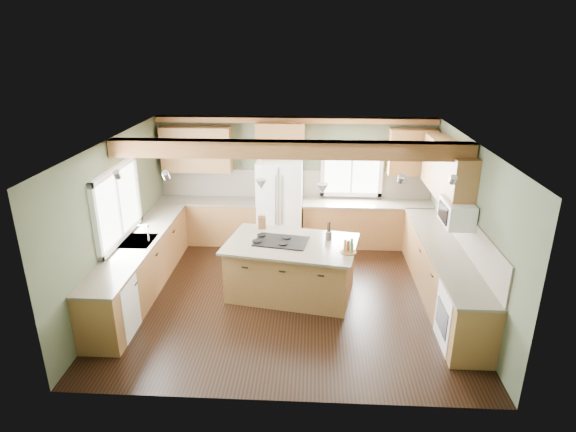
{
  "coord_description": "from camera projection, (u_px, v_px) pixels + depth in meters",
  "views": [
    {
      "loc": [
        0.37,
        -7.09,
        4.09
      ],
      "look_at": [
        -0.03,
        0.3,
        1.31
      ],
      "focal_mm": 30.0,
      "sensor_mm": 36.0,
      "label": 1
    }
  ],
  "objects": [
    {
      "name": "oven",
      "position": [
        464.0,
        319.0,
        6.64
      ],
      "size": [
        0.6,
        0.72,
        0.84
      ],
      "primitive_type": "cube",
      "color": "white",
      "rests_on": "floor"
    },
    {
      "name": "soffit_trim",
      "position": [
        296.0,
        120.0,
        9.44
      ],
      "size": [
        5.55,
        0.2,
        0.1
      ],
      "primitive_type": "cube",
      "color": "#553118",
      "rests_on": "ceiling"
    },
    {
      "name": "utensil_crock",
      "position": [
        329.0,
        236.0,
        7.95
      ],
      "size": [
        0.11,
        0.11,
        0.14
      ],
      "primitive_type": "cylinder",
      "rotation": [
        0.0,
        0.0,
        0.04
      ],
      "color": "#493D3A",
      "rests_on": "island_top"
    },
    {
      "name": "bottle_tray",
      "position": [
        349.0,
        246.0,
        7.46
      ],
      "size": [
        0.32,
        0.32,
        0.23
      ],
      "primitive_type": null,
      "rotation": [
        0.0,
        0.0,
        -0.3
      ],
      "color": "brown",
      "rests_on": "island_top"
    },
    {
      "name": "ceiling_beam",
      "position": [
        289.0,
        150.0,
        7.31
      ],
      "size": [
        5.55,
        0.26,
        0.26
      ],
      "primitive_type": "cube",
      "color": "#553118",
      "rests_on": "ceiling"
    },
    {
      "name": "counter_right",
      "position": [
        445.0,
        249.0,
        7.69
      ],
      "size": [
        0.64,
        3.74,
        0.04
      ],
      "primitive_type": "cube",
      "color": "brown",
      "rests_on": "base_cab_right"
    },
    {
      "name": "ceiling",
      "position": [
        289.0,
        142.0,
        7.17
      ],
      "size": [
        5.6,
        5.6,
        0.0
      ],
      "primitive_type": "plane",
      "rotation": [
        3.14,
        0.0,
        0.0
      ],
      "color": "silver",
      "rests_on": "wall_back"
    },
    {
      "name": "window_back",
      "position": [
        352.0,
        169.0,
        9.8
      ],
      "size": [
        1.1,
        0.04,
        1.0
      ],
      "primitive_type": "cube",
      "color": "white",
      "rests_on": "wall_back"
    },
    {
      "name": "base_cab_right",
      "position": [
        442.0,
        274.0,
        7.85
      ],
      "size": [
        0.6,
        3.7,
        0.88
      ],
      "primitive_type": "cube",
      "color": "brown",
      "rests_on": "floor"
    },
    {
      "name": "faucet",
      "position": [
        148.0,
        234.0,
        7.88
      ],
      "size": [
        0.02,
        0.02,
        0.28
      ],
      "primitive_type": "cylinder",
      "color": "#B2B2B7",
      "rests_on": "sink"
    },
    {
      "name": "refrigerator",
      "position": [
        280.0,
        203.0,
        9.77
      ],
      "size": [
        0.9,
        0.74,
        1.8
      ],
      "primitive_type": "cube",
      "color": "white",
      "rests_on": "floor"
    },
    {
      "name": "pendant_right",
      "position": [
        322.0,
        189.0,
        7.41
      ],
      "size": [
        0.18,
        0.18,
        0.16
      ],
      "primitive_type": "cone",
      "rotation": [
        3.14,
        0.0,
        0.0
      ],
      "color": "#B2B2B7",
      "rests_on": "ceiling"
    },
    {
      "name": "island_top",
      "position": [
        291.0,
        244.0,
        7.86
      ],
      "size": [
        2.31,
        1.69,
        0.04
      ],
      "primitive_type": "cube",
      "rotation": [
        0.0,
        0.0,
        -0.18
      ],
      "color": "brown",
      "rests_on": "island"
    },
    {
      "name": "counter_back_right",
      "position": [
        368.0,
        204.0,
        9.75
      ],
      "size": [
        2.66,
        0.64,
        0.04
      ],
      "primitive_type": "cube",
      "color": "brown",
      "rests_on": "base_cab_back_right"
    },
    {
      "name": "knife_block",
      "position": [
        262.0,
        223.0,
        8.41
      ],
      "size": [
        0.14,
        0.11,
        0.22
      ],
      "primitive_type": "cube",
      "rotation": [
        0.0,
        0.0,
        0.13
      ],
      "color": "brown",
      "rests_on": "island_top"
    },
    {
      "name": "base_cab_back_left",
      "position": [
        209.0,
        222.0,
        10.08
      ],
      "size": [
        2.02,
        0.6,
        0.88
      ],
      "primitive_type": "cube",
      "color": "brown",
      "rests_on": "floor"
    },
    {
      "name": "island",
      "position": [
        291.0,
        269.0,
        8.02
      ],
      "size": [
        2.15,
        1.54,
        0.88
      ],
      "primitive_type": "cube",
      "rotation": [
        0.0,
        0.0,
        -0.18
      ],
      "color": "brown",
      "rests_on": "floor"
    },
    {
      "name": "wall_right",
      "position": [
        468.0,
        227.0,
        7.49
      ],
      "size": [
        0.0,
        5.0,
        5.0
      ],
      "primitive_type": "plane",
      "rotation": [
        1.57,
        0.0,
        -1.57
      ],
      "color": "#434C36",
      "rests_on": "ground"
    },
    {
      "name": "backsplash_back",
      "position": [
        295.0,
        184.0,
        9.98
      ],
      "size": [
        5.58,
        0.03,
        0.58
      ],
      "primitive_type": "cube",
      "color": "brown",
      "rests_on": "wall_back"
    },
    {
      "name": "counter_back_left",
      "position": [
        208.0,
        201.0,
        9.92
      ],
      "size": [
        2.06,
        0.64,
        0.04
      ],
      "primitive_type": "cube",
      "color": "brown",
      "rests_on": "base_cab_back_left"
    },
    {
      "name": "upper_cab_right",
      "position": [
        447.0,
        171.0,
        8.11
      ],
      "size": [
        0.35,
        2.2,
        0.9
      ],
      "primitive_type": "cube",
      "color": "brown",
      "rests_on": "wall_right"
    },
    {
      "name": "microwave",
      "position": [
        457.0,
        213.0,
        7.36
      ],
      "size": [
        0.4,
        0.7,
        0.38
      ],
      "primitive_type": "cube",
      "color": "white",
      "rests_on": "wall_right"
    },
    {
      "name": "wall_left",
      "position": [
        116.0,
        220.0,
        7.77
      ],
      "size": [
        0.0,
        5.0,
        5.0
      ],
      "primitive_type": "plane",
      "rotation": [
        1.57,
        0.0,
        1.57
      ],
      "color": "#434C36",
      "rests_on": "ground"
    },
    {
      "name": "base_cab_back_right",
      "position": [
        367.0,
        225.0,
        9.91
      ],
      "size": [
        2.62,
        0.6,
        0.88
      ],
      "primitive_type": "cube",
      "color": "brown",
      "rests_on": "floor"
    },
    {
      "name": "floor",
      "position": [
        289.0,
        295.0,
        8.09
      ],
      "size": [
        5.6,
        5.6,
        0.0
      ],
      "primitive_type": "plane",
      "color": "black",
      "rests_on": "ground"
    },
    {
      "name": "upper_cab_back_corner",
      "position": [
        412.0,
        152.0,
        9.46
      ],
      "size": [
        0.9,
        0.35,
        0.9
      ],
      "primitive_type": "cube",
      "color": "brown",
      "rests_on": "wall_back"
    },
    {
      "name": "upper_cab_over_fridge",
      "position": [
        280.0,
        140.0,
        9.52
      ],
      "size": [
        0.96,
        0.35,
        0.7
      ],
      "primitive_type": "cube",
      "color": "brown",
      "rests_on": "wall_back"
    },
    {
      "name": "cooktop",
      "position": [
        282.0,
        241.0,
        7.89
      ],
      "size": [
        0.94,
        0.71,
        0.02
      ],
      "primitive_type": "cube",
      "rotation": [
        0.0,
        0.0,
        -0.18
      ],
      "color": "black",
      "rests_on": "island_top"
    },
    {
      "name": "sink",
      "position": [
        138.0,
        241.0,
        7.94
      ],
      "size": [
        0.5,
        0.65,
        0.03
      ],
      "primitive_type": "cube",
      "color": "#262628",
      "rests_on": "counter_left"
    },
    {
      "name": "counter_left",
      "position": [
        138.0,
        242.0,
        7.94
      ],
      "size": [
        0.64,
        3.74,
        0.04
      ],
      "primitive_type": "cube",
      "color": "brown",
      "rests_on": "base_cab_left"
    },
    {
      "name": "pendant_left",
      "position": [
        261.0,
        185.0,
        7.62
      ],
      "size": [
        0.18,
        0.18,
        0.16
      ],
      "primitive_type": "cone",
      "rotation": [
        3.14,
        0.0,
        0.0
      ],
      "color": "#B2B2B7",
      "rests_on": "ceiling"
    },
    {
      "name": "upper_cab_back_left",
      "position": [
        197.0,
        149.0,
        9.68
      ],
      "size": [
        1.4,
        0.35,
        0.9
      ],
      "primitive_type": "cube",
      "color": "brown",
      "rests_on": "wall_back"
    },
    {
      "name": "dishwasher",
      "position": [
        111.0,
        308.0,
        6.89
      ],
      "size": [
        0.6,
        0.6,
        0.84
      ],
      "primitive_type": "cube",
      "color": "white",
      "rests_on": "floor"
    },
    {
      "name": "wall_back",
      "position": [
        295.0,
        179.0,
        9.97
      ],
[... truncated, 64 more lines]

